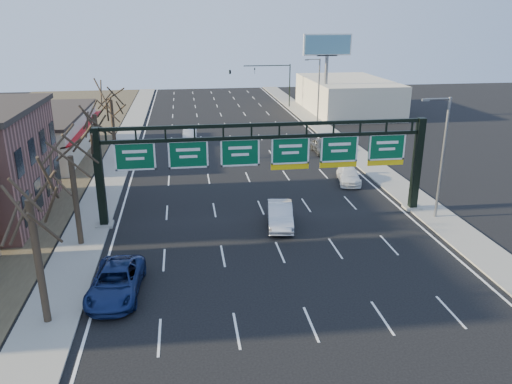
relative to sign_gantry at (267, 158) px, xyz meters
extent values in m
plane|color=black|center=(-0.16, -8.00, -4.63)|extent=(160.00, 160.00, 0.00)
cube|color=gray|center=(-12.96, 12.00, -4.57)|extent=(3.00, 120.00, 0.12)
cube|color=gray|center=(12.64, 12.00, -4.57)|extent=(3.00, 120.00, 0.12)
cube|color=white|center=(-0.16, 12.00, -4.62)|extent=(21.60, 120.00, 0.01)
cube|color=black|center=(-11.86, 0.00, -1.03)|extent=(0.55, 0.55, 7.20)
cube|color=gray|center=(-11.86, 0.00, -4.53)|extent=(1.20, 1.20, 0.20)
cube|color=black|center=(11.54, 0.00, -1.03)|extent=(0.55, 0.55, 7.20)
cube|color=gray|center=(11.54, 0.00, -4.53)|extent=(1.20, 1.20, 0.20)
cube|color=black|center=(-0.16, 0.00, 2.42)|extent=(23.40, 0.25, 0.25)
cube|color=black|center=(-0.16, 0.00, 1.52)|extent=(23.40, 0.25, 0.25)
cube|color=#054F2E|center=(-9.33, 0.00, 0.47)|extent=(2.80, 0.10, 2.00)
cube|color=#054F2E|center=(-5.66, 0.00, 0.47)|extent=(2.80, 0.10, 2.00)
cube|color=#054F2E|center=(-1.99, 0.00, 0.47)|extent=(2.80, 0.10, 2.00)
cube|color=#054F2E|center=(1.67, 0.00, 0.47)|extent=(2.80, 0.10, 2.00)
cube|color=yellow|center=(1.67, 0.00, -0.75)|extent=(2.80, 0.10, 0.40)
cube|color=#054F2E|center=(5.34, 0.00, 0.47)|extent=(2.80, 0.10, 2.00)
cube|color=yellow|center=(5.34, 0.00, -0.75)|extent=(2.80, 0.10, 0.40)
cube|color=#054F2E|center=(9.01, 0.00, 0.47)|extent=(2.80, 0.10, 2.00)
cube|color=yellow|center=(9.01, 0.00, -0.75)|extent=(2.80, 0.10, 0.40)
cube|color=beige|center=(-21.66, 21.00, -2.43)|extent=(10.00, 18.00, 4.40)
cube|color=#332B26|center=(-21.66, 21.00, -0.08)|extent=(10.40, 18.40, 0.30)
cube|color=#AD1118|center=(-16.56, 21.00, -1.63)|extent=(1.20, 18.00, 0.40)
cube|color=beige|center=(19.84, 42.00, -2.13)|extent=(12.00, 20.00, 5.00)
cylinder|color=#32251C|center=(-12.96, -12.00, -1.28)|extent=(0.36, 0.36, 6.46)
cylinder|color=#32251C|center=(-12.96, -3.00, -1.47)|extent=(0.36, 0.36, 6.08)
cylinder|color=#32251C|center=(-12.96, 7.00, -1.09)|extent=(0.36, 0.36, 6.84)
cylinder|color=#32251C|center=(-12.96, 17.00, -1.28)|extent=(0.36, 0.36, 6.46)
cylinder|color=slate|center=(12.44, -2.00, -0.01)|extent=(0.20, 0.20, 9.00)
cylinder|color=slate|center=(11.54, -2.00, 4.39)|extent=(1.80, 0.12, 0.12)
cube|color=slate|center=(10.64, -2.00, 4.34)|extent=(0.50, 0.22, 0.15)
cylinder|color=slate|center=(12.44, 32.00, -0.01)|extent=(0.20, 0.20, 9.00)
cylinder|color=slate|center=(11.54, 32.00, 4.39)|extent=(1.80, 0.12, 0.12)
cube|color=slate|center=(10.64, 32.00, 4.34)|extent=(0.50, 0.22, 0.15)
cylinder|color=slate|center=(14.84, 37.00, -0.13)|extent=(0.50, 0.50, 9.00)
cube|color=slate|center=(14.84, 37.00, 4.37)|extent=(3.00, 0.30, 0.20)
cube|color=white|center=(14.84, 37.00, 5.87)|extent=(7.00, 0.30, 3.00)
cube|color=teal|center=(14.84, 36.80, 5.87)|extent=(6.60, 0.05, 2.60)
cylinder|color=black|center=(11.64, 47.00, -1.13)|extent=(0.18, 0.18, 7.00)
cylinder|color=black|center=(7.84, 47.00, 2.17)|extent=(7.60, 0.14, 0.14)
imported|color=black|center=(5.84, 47.00, 1.37)|extent=(0.20, 0.20, 1.00)
imported|color=black|center=(1.84, 47.00, 1.37)|extent=(0.54, 0.54, 1.62)
imported|color=navy|center=(-9.89, -9.79, -3.85)|extent=(2.95, 5.74, 1.55)
imported|color=silver|center=(0.66, -1.72, -3.82)|extent=(2.41, 5.12, 1.62)
imported|color=white|center=(8.71, 7.16, -3.96)|extent=(2.70, 4.85, 1.33)
imported|color=#45484B|center=(9.12, 17.69, -3.86)|extent=(1.85, 4.51, 1.53)
imported|color=#B2B2B7|center=(-5.22, 24.46, -3.87)|extent=(1.80, 4.66, 1.51)
camera|label=1|loc=(-5.86, -34.30, 9.62)|focal=35.00mm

